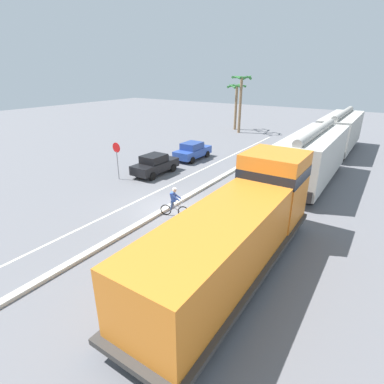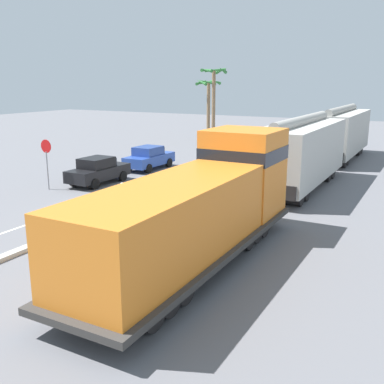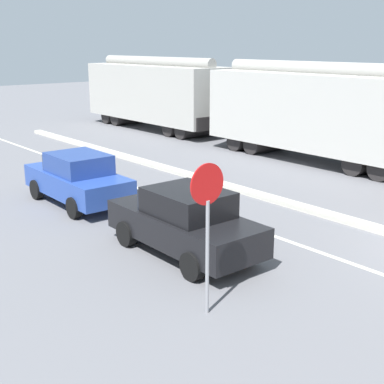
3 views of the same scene
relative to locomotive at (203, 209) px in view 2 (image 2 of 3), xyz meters
name	(u,v)px [view 2 (image 2 of 3)]	position (x,y,z in m)	size (l,w,h in m)	color
ground_plane	(117,214)	(-6.04, 2.91, -1.80)	(120.00, 120.00, 0.00)	slate
median_curb	(181,187)	(-6.04, 8.91, -1.72)	(0.36, 36.00, 0.16)	beige
lane_stripe	(147,183)	(-8.44, 8.91, -1.79)	(0.14, 36.00, 0.01)	silver
locomotive	(203,209)	(0.00, 0.00, 0.00)	(3.10, 11.61, 4.20)	orange
hopper_car_lead	(300,153)	(0.00, 12.16, 0.28)	(2.90, 10.60, 4.18)	#B9B6AE
hopper_car_middle	(340,133)	(0.00, 23.76, 0.28)	(2.90, 10.60, 4.18)	#AEABA4
parked_car_black	(98,170)	(-11.01, 7.49, -0.98)	(1.87, 4.22, 1.62)	black
parked_car_blue	(149,158)	(-10.94, 12.90, -0.98)	(1.87, 4.22, 1.62)	#28479E
cyclist	(123,203)	(-5.15, 2.20, -0.98)	(1.62, 0.71, 1.71)	black
stop_sign	(47,155)	(-12.55, 4.95, 0.23)	(0.76, 0.08, 2.88)	gray
palm_tree_near	(214,87)	(-13.04, 27.57, 3.70)	(2.68, 2.77, 7.49)	#846647
palm_tree_far	(208,94)	(-14.60, 29.50, 2.96)	(2.64, 2.75, 6.37)	#846647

